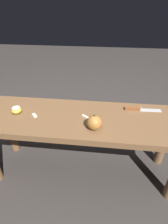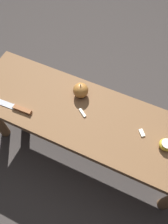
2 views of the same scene
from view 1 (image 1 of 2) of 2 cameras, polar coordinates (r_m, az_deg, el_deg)
name	(u,v)px [view 1 (image 1 of 2)]	position (r m, az deg, el deg)	size (l,w,h in m)	color
ground_plane	(82,169)	(1.44, -0.74, -18.05)	(8.00, 8.00, 0.00)	#383330
wooden_bench	(81,128)	(1.15, -0.88, -5.23)	(1.33, 0.42, 0.50)	brown
knife	(138,109)	(1.21, 17.09, 0.93)	(0.24, 0.04, 0.02)	#B7BABF
apple_whole	(94,122)	(0.98, 3.41, -3.44)	(0.09, 0.09, 0.10)	#B27233
apple_cut	(17,110)	(1.21, -21.09, 0.66)	(0.07, 0.07, 0.04)	gold
apple_slice_near_knife	(86,116)	(1.10, 0.64, -1.48)	(0.05, 0.04, 0.01)	white
apple_slice_center	(34,115)	(1.15, -15.87, -1.06)	(0.04, 0.05, 0.01)	white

